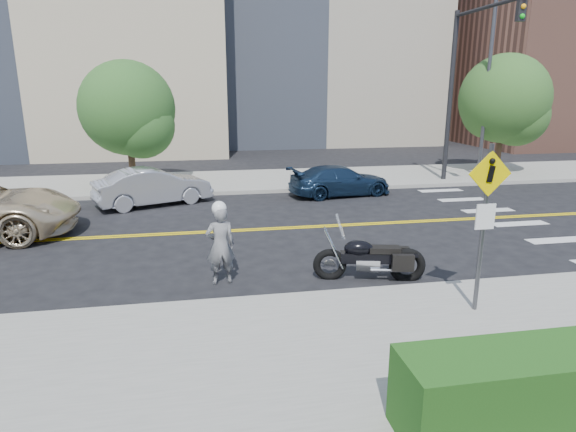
# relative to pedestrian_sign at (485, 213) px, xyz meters

# --- Properties ---
(ground_plane) EXTENTS (120.00, 120.00, 0.00)m
(ground_plane) POSITION_rel_pedestrian_sign_xyz_m (-4.20, 6.31, -1.96)
(ground_plane) COLOR black
(ground_plane) RESTS_ON ground
(sidewalk_near) EXTENTS (60.00, 5.00, 0.15)m
(sidewalk_near) POSITION_rel_pedestrian_sign_xyz_m (-4.20, -1.19, -1.89)
(sidewalk_near) COLOR #9E9B91
(sidewalk_near) RESTS_ON ground_plane
(sidewalk_far) EXTENTS (60.00, 5.00, 0.15)m
(sidewalk_far) POSITION_rel_pedestrian_sign_xyz_m (-4.20, 13.81, -1.89)
(sidewalk_far) COLOR #9E9B91
(sidewalk_far) RESTS_ON ground_plane
(building_mid) EXTENTS (18.00, 14.00, 20.00)m
(building_mid) POSITION_rel_pedestrian_sign_xyz_m (3.80, 32.31, 8.04)
(building_mid) COLOR #A39984
(building_mid) RESTS_ON ground_plane
(building_right) EXTENTS (14.00, 12.00, 12.00)m
(building_right) POSITION_rel_pedestrian_sign_xyz_m (21.80, 26.31, 4.04)
(building_right) COLOR #8C5947
(building_right) RESTS_ON ground_plane
(lamp_post) EXTENTS (0.16, 0.16, 8.00)m
(lamp_post) POSITION_rel_pedestrian_sign_xyz_m (7.80, 12.81, 2.19)
(lamp_post) COLOR #4C4C51
(lamp_post) RESTS_ON sidewalk_far
(traffic_light) EXTENTS (0.28, 4.50, 7.00)m
(traffic_light) POSITION_rel_pedestrian_sign_xyz_m (5.80, 11.39, 2.71)
(traffic_light) COLOR black
(traffic_light) RESTS_ON sidewalk_far
(pedestrian_sign) EXTENTS (0.78, 0.08, 3.00)m
(pedestrian_sign) POSITION_rel_pedestrian_sign_xyz_m (0.00, 0.00, 0.00)
(pedestrian_sign) COLOR #4C4C51
(pedestrian_sign) RESTS_ON sidewalk_near
(motorcyclist) EXTENTS (0.66, 0.47, 1.80)m
(motorcyclist) POSITION_rel_pedestrian_sign_xyz_m (-4.47, 2.41, -1.06)
(motorcyclist) COLOR #B5B5BB
(motorcyclist) RESTS_ON ground
(motorcycle) EXTENTS (2.44, 1.19, 1.42)m
(motorcycle) POSITION_rel_pedestrian_sign_xyz_m (-1.29, 2.05, -1.25)
(motorcycle) COLOR black
(motorcycle) RESTS_ON ground
(parked_car_silver) EXTENTS (4.28, 2.85, 1.33)m
(parked_car_silver) POSITION_rel_pedestrian_sign_xyz_m (-6.54, 10.11, -1.29)
(parked_car_silver) COLOR #B2B3BA
(parked_car_silver) RESTS_ON ground
(parked_car_blue) EXTENTS (4.21, 2.21, 1.16)m
(parked_car_blue) POSITION_rel_pedestrian_sign_xyz_m (0.48, 10.49, -1.38)
(parked_car_blue) COLOR #182D48
(parked_car_blue) RESTS_ON ground
(tree_far_a) EXTENTS (3.79, 3.79, 5.18)m
(tree_far_a) POSITION_rel_pedestrian_sign_xyz_m (-7.65, 13.37, 1.32)
(tree_far_a) COLOR #382619
(tree_far_a) RESTS_ON ground
(tree_far_b) EXTENTS (4.08, 4.08, 5.64)m
(tree_far_b) POSITION_rel_pedestrian_sign_xyz_m (9.19, 13.56, 1.63)
(tree_far_b) COLOR #382619
(tree_far_b) RESTS_ON ground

